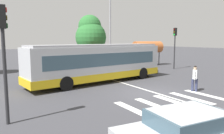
{
  "coord_description": "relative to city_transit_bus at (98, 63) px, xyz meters",
  "views": [
    {
      "loc": [
        -9.14,
        -10.48,
        3.39
      ],
      "look_at": [
        -0.47,
        3.99,
        1.3
      ],
      "focal_mm": 34.69,
      "sensor_mm": 36.0,
      "label": 1
    }
  ],
  "objects": [
    {
      "name": "city_transit_bus",
      "position": [
        0.0,
        0.0,
        0.0
      ],
      "size": [
        12.02,
        4.07,
        3.06
      ],
      "color": "black",
      "rests_on": "ground_plane"
    },
    {
      "name": "traffic_light_near_corner",
      "position": [
        -7.26,
        -6.02,
        1.59
      ],
      "size": [
        0.33,
        0.32,
        4.74
      ],
      "color": "#28282B",
      "rests_on": "ground_plane"
    },
    {
      "name": "twin_arm_street_lamp",
      "position": [
        5.67,
        7.75,
        3.93
      ],
      "size": [
        4.81,
        0.32,
        8.92
      ],
      "color": "#939399",
      "rests_on": "ground_plane"
    },
    {
      "name": "pedestrian_crossing_street",
      "position": [
        3.99,
        -6.16,
        -0.62
      ],
      "size": [
        0.49,
        0.44,
        1.72
      ],
      "color": "#333856",
      "rests_on": "ground_plane"
    },
    {
      "name": "parked_car_white",
      "position": [
        2.46,
        10.39,
        -0.82
      ],
      "size": [
        2.02,
        4.57,
        1.35
      ],
      "color": "black",
      "rests_on": "ground_plane"
    },
    {
      "name": "foreground_sedan",
      "position": [
        -2.89,
        -11.4,
        -0.82
      ],
      "size": [
        4.64,
        2.2,
        1.35
      ],
      "color": "black",
      "rests_on": "ground_plane"
    },
    {
      "name": "crosswalk_painted_stripes",
      "position": [
        1.0,
        -7.19,
        -1.58
      ],
      "size": [
        6.04,
        3.05,
        0.01
      ],
      "color": "silver",
      "rests_on": "ground_plane"
    },
    {
      "name": "ground_plane",
      "position": [
        1.16,
        -4.98,
        -1.59
      ],
      "size": [
        160.0,
        160.0,
        0.0
      ],
      "primitive_type": "plane",
      "color": "#3D3D42"
    },
    {
      "name": "background_tree_right",
      "position": [
        5.67,
        13.4,
        2.69
      ],
      "size": [
        4.46,
        4.46,
        7.06
      ],
      "color": "brown",
      "rests_on": "ground_plane"
    },
    {
      "name": "bus_stop_shelter",
      "position": [
        10.96,
        6.9,
        0.83
      ],
      "size": [
        4.28,
        1.54,
        3.25
      ],
      "color": "#28282B",
      "rests_on": "ground_plane"
    },
    {
      "name": "lane_center_line",
      "position": [
        1.49,
        -2.98,
        -1.59
      ],
      "size": [
        0.16,
        24.0,
        0.01
      ],
      "primitive_type": "cube",
      "color": "silver",
      "rests_on": "ground_plane"
    },
    {
      "name": "parked_car_silver",
      "position": [
        -0.31,
        10.35,
        -0.82
      ],
      "size": [
        1.94,
        4.53,
        1.35
      ],
      "color": "black",
      "rests_on": "ground_plane"
    },
    {
      "name": "parked_car_red",
      "position": [
        5.15,
        10.19,
        -0.82
      ],
      "size": [
        2.09,
        4.6,
        1.35
      ],
      "color": "black",
      "rests_on": "ground_plane"
    },
    {
      "name": "traffic_light_far_corner",
      "position": [
        11.45,
        2.63,
        1.64
      ],
      "size": [
        0.33,
        0.32,
        4.82
      ],
      "color": "#28282B",
      "rests_on": "ground_plane"
    }
  ]
}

